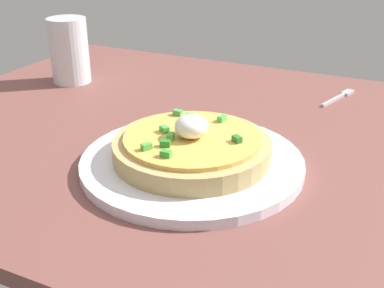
% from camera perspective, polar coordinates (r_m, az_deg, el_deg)
% --- Properties ---
extents(dining_table, '(1.15, 0.76, 0.02)m').
position_cam_1_polar(dining_table, '(0.74, 6.42, -0.26)').
color(dining_table, brown).
rests_on(dining_table, ground).
extents(plate, '(0.30, 0.30, 0.01)m').
position_cam_1_polar(plate, '(0.66, 0.00, -2.12)').
color(plate, white).
rests_on(plate, dining_table).
extents(pizza, '(0.21, 0.21, 0.06)m').
position_cam_1_polar(pizza, '(0.65, -0.01, -0.28)').
color(pizza, tan).
rests_on(pizza, plate).
extents(cup_far, '(0.08, 0.08, 0.13)m').
position_cam_1_polar(cup_far, '(1.01, -14.00, 10.06)').
color(cup_far, silver).
rests_on(cup_far, dining_table).
extents(fork, '(0.04, 0.11, 0.00)m').
position_cam_1_polar(fork, '(0.95, 16.78, 5.30)').
color(fork, '#B7B7BC').
rests_on(fork, dining_table).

